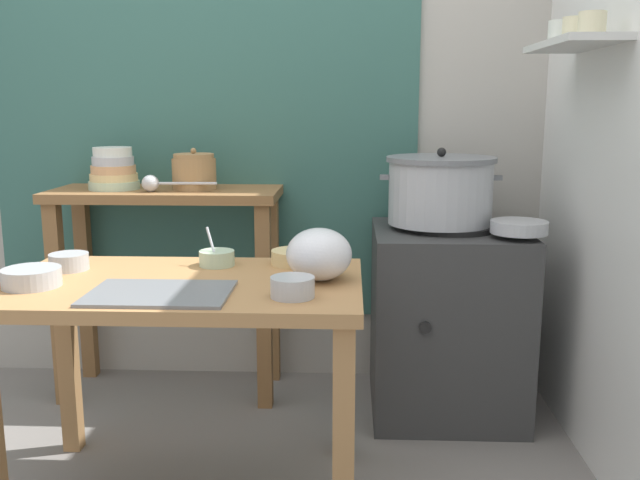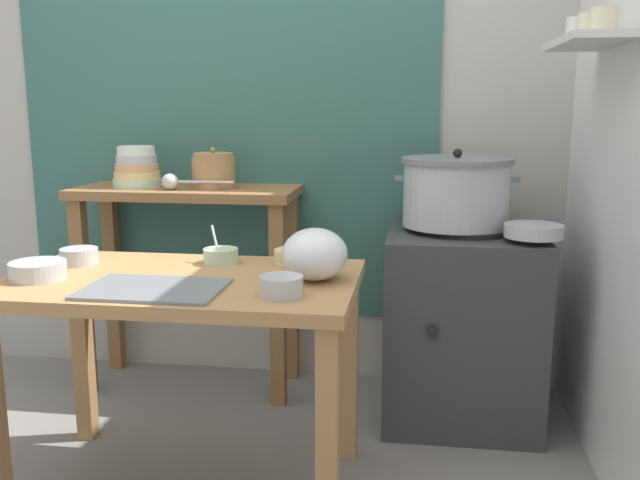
% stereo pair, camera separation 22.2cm
% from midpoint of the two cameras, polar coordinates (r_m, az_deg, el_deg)
% --- Properties ---
extents(wall_back, '(4.40, 0.12, 2.60)m').
position_cam_midpoint_polar(wall_back, '(3.16, -7.34, 12.00)').
color(wall_back, '#B2ADA3').
rests_on(wall_back, ground).
extents(wall_right, '(0.30, 3.20, 2.60)m').
position_cam_midpoint_polar(wall_right, '(2.36, 22.43, 11.55)').
color(wall_right, white).
rests_on(wall_right, ground).
extents(prep_table, '(1.10, 0.66, 0.72)m').
position_cam_midpoint_polar(prep_table, '(2.21, -14.05, -6.06)').
color(prep_table, '#B27F4C').
rests_on(prep_table, ground).
extents(back_shelf_table, '(0.96, 0.40, 0.90)m').
position_cam_midpoint_polar(back_shelf_table, '(3.04, -14.56, -0.06)').
color(back_shelf_table, olive).
rests_on(back_shelf_table, ground).
extents(stove_block, '(0.60, 0.61, 0.78)m').
position_cam_midpoint_polar(stove_block, '(2.87, 8.23, -6.57)').
color(stove_block, '#383838').
rests_on(stove_block, ground).
extents(steamer_pot, '(0.48, 0.43, 0.30)m').
position_cam_midpoint_polar(steamer_pot, '(2.77, 7.67, 4.09)').
color(steamer_pot, '#B7BABF').
rests_on(steamer_pot, stove_block).
extents(clay_pot, '(0.18, 0.18, 0.17)m').
position_cam_midpoint_polar(clay_pot, '(2.96, -12.51, 5.51)').
color(clay_pot, '#A37A4C').
rests_on(clay_pot, back_shelf_table).
extents(bowl_stack_enamel, '(0.21, 0.21, 0.18)m').
position_cam_midpoint_polar(bowl_stack_enamel, '(3.06, -18.74, 5.45)').
color(bowl_stack_enamel, '#B7D1AD').
rests_on(bowl_stack_enamel, back_shelf_table).
extents(ladle, '(0.31, 0.07, 0.07)m').
position_cam_midpoint_polar(ladle, '(2.92, -15.74, 4.52)').
color(ladle, '#B7BABF').
rests_on(ladle, back_shelf_table).
extents(serving_tray, '(0.40, 0.28, 0.01)m').
position_cam_midpoint_polar(serving_tray, '(2.03, -16.22, -4.30)').
color(serving_tray, slate).
rests_on(serving_tray, prep_table).
extents(plastic_bag, '(0.20, 0.21, 0.16)m').
position_cam_midpoint_polar(plastic_bag, '(2.10, -3.11, -1.22)').
color(plastic_bag, white).
rests_on(plastic_bag, prep_table).
extents(wide_pan, '(0.21, 0.21, 0.05)m').
position_cam_midpoint_polar(wide_pan, '(2.63, 13.85, 1.03)').
color(wide_pan, '#B7BABF').
rests_on(wide_pan, stove_block).
extents(prep_bowl_0, '(0.17, 0.17, 0.06)m').
position_cam_midpoint_polar(prep_bowl_0, '(2.25, -25.42, -2.78)').
color(prep_bowl_0, '#B7BABF').
rests_on(prep_bowl_0, prep_table).
extents(prep_bowl_1, '(0.12, 0.12, 0.13)m').
position_cam_midpoint_polar(prep_bowl_1, '(2.34, -11.24, -1.45)').
color(prep_bowl_1, '#B7D1AD').
rests_on(prep_bowl_1, prep_table).
extents(prep_bowl_2, '(0.12, 0.12, 0.06)m').
position_cam_midpoint_polar(prep_bowl_2, '(1.93, -5.59, -3.86)').
color(prep_bowl_2, '#B7BABF').
rests_on(prep_bowl_2, prep_table).
extents(prep_bowl_3, '(0.13, 0.13, 0.05)m').
position_cam_midpoint_polar(prep_bowl_3, '(2.43, -22.57, -1.64)').
color(prep_bowl_3, '#B7BABF').
rests_on(prep_bowl_3, prep_table).
extents(prep_bowl_4, '(0.16, 0.16, 0.05)m').
position_cam_midpoint_polar(prep_bowl_4, '(2.32, -4.85, -1.41)').
color(prep_bowl_4, '#E5C684').
rests_on(prep_bowl_4, prep_table).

